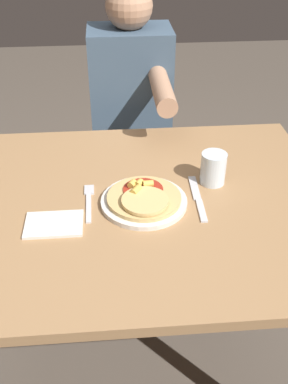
{
  "coord_description": "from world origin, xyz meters",
  "views": [
    {
      "loc": [
        -0.04,
        -1.02,
        1.52
      ],
      "look_at": [
        0.04,
        -0.02,
        0.81
      ],
      "focal_mm": 42.0,
      "sensor_mm": 36.0,
      "label": 1
    }
  ],
  "objects": [
    {
      "name": "drinking_glass",
      "position": [
        0.26,
        0.07,
        0.82
      ],
      "size": [
        0.07,
        0.07,
        0.1
      ],
      "color": "silver",
      "rests_on": "dining_table"
    },
    {
      "name": "plate",
      "position": [
        0.04,
        -0.02,
        0.78
      ],
      "size": [
        0.24,
        0.24,
        0.01
      ],
      "color": "silver",
      "rests_on": "dining_table"
    },
    {
      "name": "napkin",
      "position": [
        -0.2,
        -0.09,
        0.77
      ],
      "size": [
        0.15,
        0.11,
        0.01
      ],
      "color": "silver",
      "rests_on": "dining_table"
    },
    {
      "name": "fork",
      "position": [
        -0.11,
        0.01,
        0.77
      ],
      "size": [
        0.03,
        0.18,
        0.0
      ],
      "color": "silver",
      "rests_on": "dining_table"
    },
    {
      "name": "pizza",
      "position": [
        0.04,
        -0.02,
        0.79
      ],
      "size": [
        0.21,
        0.21,
        0.04
      ],
      "color": "tan",
      "rests_on": "plate"
    },
    {
      "name": "dining_table",
      "position": [
        0.0,
        0.0,
        0.66
      ],
      "size": [
        1.18,
        0.88,
        0.77
      ],
      "color": "#9E754C",
      "rests_on": "ground_plane"
    },
    {
      "name": "knife",
      "position": [
        0.2,
        -0.01,
        0.77
      ],
      "size": [
        0.03,
        0.22,
        0.0
      ],
      "color": "silver",
      "rests_on": "dining_table"
    },
    {
      "name": "ground_plane",
      "position": [
        0.0,
        0.0,
        0.0
      ],
      "size": [
        8.0,
        8.0,
        0.0
      ],
      "primitive_type": "plane",
      "color": "brown"
    },
    {
      "name": "person_diner",
      "position": [
        0.05,
        0.7,
        0.7
      ],
      "size": [
        0.32,
        0.52,
        1.22
      ],
      "color": "#2D2D38",
      "rests_on": "ground_plane"
    }
  ]
}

